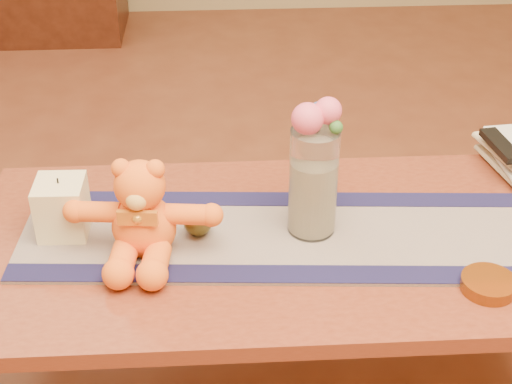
{
  "coord_description": "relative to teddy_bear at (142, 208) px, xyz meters",
  "views": [
    {
      "loc": [
        -0.13,
        -1.43,
        1.52
      ],
      "look_at": [
        -0.05,
        0.0,
        0.58
      ],
      "focal_mm": 54.28,
      "sensor_mm": 36.0,
      "label": 1
    }
  ],
  "objects": [
    {
      "name": "floor",
      "position": [
        0.3,
        0.03,
        -0.57
      ],
      "size": [
        5.5,
        5.5,
        0.0
      ],
      "primitive_type": "plane",
      "color": "brown",
      "rests_on": "ground"
    },
    {
      "name": "coffee_table_top",
      "position": [
        0.3,
        0.03,
        -0.14
      ],
      "size": [
        1.4,
        0.7,
        0.04
      ],
      "primitive_type": "cube",
      "color": "maroon",
      "rests_on": "floor"
    },
    {
      "name": "table_leg_bl",
      "position": [
        -0.34,
        0.32,
        -0.36
      ],
      "size": [
        0.07,
        0.07,
        0.41
      ],
      "primitive_type": "cylinder",
      "color": "maroon",
      "rests_on": "floor"
    },
    {
      "name": "table_leg_br",
      "position": [
        0.94,
        0.32,
        -0.36
      ],
      "size": [
        0.07,
        0.07,
        0.41
      ],
      "primitive_type": "cylinder",
      "color": "maroon",
      "rests_on": "floor"
    },
    {
      "name": "persian_runner",
      "position": [
        0.31,
        0.04,
        -0.11
      ],
      "size": [
        1.22,
        0.43,
        0.01
      ],
      "primitive_type": "cube",
      "rotation": [
        0.0,
        0.0,
        -0.07
      ],
      "color": "#1B1E4C",
      "rests_on": "coffee_table_top"
    },
    {
      "name": "runner_border_near",
      "position": [
        0.3,
        -0.11,
        -0.11
      ],
      "size": [
        1.2,
        0.14,
        0.0
      ],
      "primitive_type": "cube",
      "rotation": [
        0.0,
        0.0,
        -0.07
      ],
      "color": "#16143D",
      "rests_on": "persian_runner"
    },
    {
      "name": "runner_border_far",
      "position": [
        0.32,
        0.18,
        -0.11
      ],
      "size": [
        1.2,
        0.14,
        0.0
      ],
      "primitive_type": "cube",
      "rotation": [
        0.0,
        0.0,
        -0.07
      ],
      "color": "#16143D",
      "rests_on": "persian_runner"
    },
    {
      "name": "teddy_bear",
      "position": [
        0.0,
        0.0,
        0.0
      ],
      "size": [
        0.35,
        0.3,
        0.22
      ],
      "primitive_type": null,
      "rotation": [
        0.0,
        0.0,
        -0.11
      ],
      "color": "orange",
      "rests_on": "persian_runner"
    },
    {
      "name": "pillar_candle",
      "position": [
        -0.19,
        0.08,
        -0.04
      ],
      "size": [
        0.11,
        0.11,
        0.13
      ],
      "primitive_type": "cube",
      "rotation": [
        0.0,
        0.0,
        -0.02
      ],
      "color": "beige",
      "rests_on": "persian_runner"
    },
    {
      "name": "candle_wick",
      "position": [
        -0.19,
        0.08,
        0.03
      ],
      "size": [
        0.0,
        0.0,
        0.01
      ],
      "primitive_type": "cylinder",
      "rotation": [
        0.0,
        0.0,
        -0.02
      ],
      "color": "black",
      "rests_on": "pillar_candle"
    },
    {
      "name": "glass_vase",
      "position": [
        0.38,
        0.05,
        0.02
      ],
      "size": [
        0.11,
        0.11,
        0.26
      ],
      "primitive_type": "cylinder",
      "color": "silver",
      "rests_on": "persian_runner"
    },
    {
      "name": "potpourri_fill",
      "position": [
        0.38,
        0.05,
        -0.02
      ],
      "size": [
        0.09,
        0.09,
        0.18
      ],
      "primitive_type": "cylinder",
      "color": "beige",
      "rests_on": "glass_vase"
    },
    {
      "name": "rose_left",
      "position": [
        0.36,
        0.04,
        0.18
      ],
      "size": [
        0.07,
        0.07,
        0.07
      ],
      "primitive_type": "sphere",
      "color": "#E85277",
      "rests_on": "glass_vase"
    },
    {
      "name": "rose_right",
      "position": [
        0.4,
        0.06,
        0.19
      ],
      "size": [
        0.06,
        0.06,
        0.06
      ],
      "primitive_type": "sphere",
      "color": "#E85277",
      "rests_on": "glass_vase"
    },
    {
      "name": "blue_flower_back",
      "position": [
        0.39,
        0.09,
        0.18
      ],
      "size": [
        0.04,
        0.04,
        0.04
      ],
      "primitive_type": "sphere",
      "color": "#4B5AA4",
      "rests_on": "glass_vase"
    },
    {
      "name": "blue_flower_side",
      "position": [
        0.35,
        0.07,
        0.17
      ],
      "size": [
        0.04,
        0.04,
        0.04
      ],
      "primitive_type": "sphere",
      "color": "#4B5AA4",
      "rests_on": "glass_vase"
    },
    {
      "name": "leaf_sprig",
      "position": [
        0.42,
        0.03,
        0.17
      ],
      "size": [
        0.03,
        0.03,
        0.03
      ],
      "primitive_type": "sphere",
      "color": "#33662D",
      "rests_on": "glass_vase"
    },
    {
      "name": "bronze_ball",
      "position": [
        0.12,
        0.05,
        -0.08
      ],
      "size": [
        0.09,
        0.09,
        0.07
      ],
      "primitive_type": "sphere",
      "rotation": [
        0.0,
        0.0,
        -0.39
      ],
      "color": "#4C4319",
      "rests_on": "persian_runner"
    },
    {
      "name": "book_bottom",
      "position": [
        0.89,
        0.29,
        -0.11
      ],
      "size": [
        0.21,
        0.25,
        0.02
      ],
      "primitive_type": "imported",
      "rotation": [
        0.0,
        0.0,
        0.2
      ],
      "color": "beige",
      "rests_on": "coffee_table_top"
    },
    {
      "name": "book_lower",
      "position": [
        0.9,
        0.29,
        -0.09
      ],
      "size": [
        0.18,
        0.23,
        0.02
      ],
      "primitive_type": "imported",
      "rotation": [
        0.0,
        0.0,
        0.06
      ],
      "color": "beige",
      "rests_on": "book_bottom"
    },
    {
      "name": "book_upper",
      "position": [
        0.88,
        0.29,
        -0.07
      ],
      "size": [
        0.22,
        0.26,
        0.02
      ],
      "primitive_type": "imported",
      "rotation": [
        0.0,
        0.0,
        0.25
      ],
      "color": "beige",
      "rests_on": "book_lower"
    },
    {
      "name": "book_top",
      "position": [
        0.89,
        0.29,
        -0.05
      ],
      "size": [
        0.18,
        0.24,
        0.02
      ],
      "primitive_type": "imported",
      "rotation": [
        0.0,
        0.0,
        0.09
      ],
      "color": "beige",
      "rests_on": "book_upper"
    },
    {
      "name": "tv_remote",
      "position": [
        0.89,
        0.28,
        -0.03
      ],
      "size": [
        0.07,
        0.16,
        0.02
      ],
      "primitive_type": "cube",
      "rotation": [
        0.0,
        0.0,
        0.14
      ],
      "color": "black",
      "rests_on": "book_top"
    },
    {
      "name": "amber_dish",
      "position": [
        0.73,
        -0.17,
        -0.1
      ],
      "size": [
        0.14,
        0.14,
        0.03
      ],
      "primitive_type": "cylinder",
      "rotation": [
        0.0,
        0.0,
        -0.19
      ],
      "color": "#BF5914",
      "rests_on": "coffee_table_top"
    }
  ]
}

